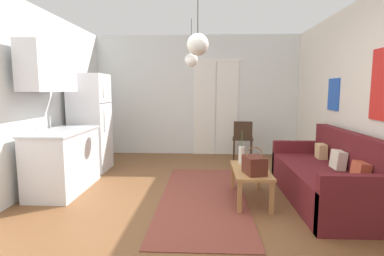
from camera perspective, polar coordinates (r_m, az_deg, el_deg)
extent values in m
cube|color=brown|center=(3.60, -0.90, -17.42)|extent=(5.09, 7.54, 0.10)
cube|color=silver|center=(6.79, 0.93, 6.21)|extent=(4.69, 0.10, 2.66)
cube|color=white|center=(6.73, 2.42, 3.71)|extent=(0.49, 0.02, 2.07)
cube|color=white|center=(6.75, 6.74, 3.68)|extent=(0.49, 0.02, 2.07)
cube|color=white|center=(6.75, 4.68, 12.77)|extent=(1.07, 0.03, 0.06)
cube|color=blue|center=(5.27, 25.43, 5.81)|extent=(0.02, 0.39, 0.51)
cube|color=black|center=(4.94, -27.38, 10.23)|extent=(0.02, 0.32, 0.40)
cube|color=brown|center=(4.17, 2.17, -13.07)|extent=(1.14, 2.81, 0.01)
cube|color=#5B191E|center=(4.32, 23.50, -9.92)|extent=(0.84, 2.05, 0.44)
cube|color=#5B191E|center=(4.39, 27.88, -6.71)|extent=(0.15, 2.05, 0.91)
cube|color=#5B191E|center=(3.45, 29.42, -12.92)|extent=(0.84, 0.11, 0.64)
cube|color=#5B191E|center=(5.18, 19.74, -5.83)|extent=(0.84, 0.11, 0.64)
cube|color=#B74C33|center=(3.81, 29.49, -7.34)|extent=(0.14, 0.22, 0.23)
cube|color=beige|center=(4.29, 26.15, -5.49)|extent=(0.14, 0.24, 0.25)
cube|color=tan|center=(4.83, 23.44, -4.09)|extent=(0.14, 0.22, 0.22)
cube|color=#A87542|center=(4.03, 11.12, -7.91)|extent=(0.46, 0.96, 0.04)
cube|color=#A87542|center=(3.66, 9.07, -12.95)|extent=(0.05, 0.05, 0.39)
cube|color=#A87542|center=(3.72, 14.99, -12.77)|extent=(0.05, 0.05, 0.39)
cube|color=#A87542|center=(4.48, 7.82, -9.10)|extent=(0.05, 0.05, 0.39)
cube|color=#A87542|center=(4.53, 12.62, -9.03)|extent=(0.05, 0.05, 0.39)
cylinder|color=beige|center=(4.28, 9.46, -5.10)|extent=(0.09, 0.09, 0.24)
cylinder|color=#477F42|center=(4.24, 9.53, -2.08)|extent=(0.01, 0.01, 0.22)
cube|color=#512319|center=(3.77, 11.82, -6.96)|extent=(0.28, 0.35, 0.22)
torus|color=brown|center=(3.74, 11.88, -5.03)|extent=(0.20, 0.01, 0.20)
cube|color=white|center=(5.67, -18.83, 0.95)|extent=(0.59, 0.64, 1.74)
cube|color=#4C4C51|center=(5.54, -16.08, 4.66)|extent=(0.01, 0.62, 0.01)
cylinder|color=#B7BABF|center=(5.36, -16.60, 6.80)|extent=(0.02, 0.02, 0.24)
cylinder|color=#B7BABF|center=(5.39, -16.40, 1.25)|extent=(0.02, 0.02, 0.38)
cube|color=silver|center=(4.72, -23.29, -5.91)|extent=(0.61, 1.21, 0.85)
cube|color=#B7BABF|center=(4.65, -23.56, -0.61)|extent=(0.64, 1.24, 0.03)
cube|color=#999BA0|center=(4.79, -22.76, -0.90)|extent=(0.36, 0.40, 0.10)
cylinder|color=#B7BABF|center=(4.88, -25.44, 1.00)|extent=(0.02, 0.02, 0.20)
cube|color=silver|center=(4.69, -25.73, 10.29)|extent=(0.32, 1.09, 0.66)
cylinder|color=#382619|center=(6.62, 11.17, -3.67)|extent=(0.03, 0.03, 0.43)
cylinder|color=#382619|center=(6.62, 8.05, -3.61)|extent=(0.03, 0.03, 0.43)
cylinder|color=#382619|center=(6.29, 11.27, -4.25)|extent=(0.03, 0.03, 0.43)
cylinder|color=#382619|center=(6.28, 7.98, -4.19)|extent=(0.03, 0.03, 0.43)
cube|color=#382619|center=(6.41, 9.66, -1.96)|extent=(0.46, 0.45, 0.04)
cube|color=#382619|center=(6.20, 9.71, -0.45)|extent=(0.38, 0.07, 0.37)
sphere|color=white|center=(2.95, 1.11, 15.66)|extent=(0.21, 0.21, 0.21)
cylinder|color=black|center=(5.35, -0.13, 17.15)|extent=(0.01, 0.01, 0.57)
sphere|color=white|center=(5.29, -0.13, 12.87)|extent=(0.23, 0.23, 0.23)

